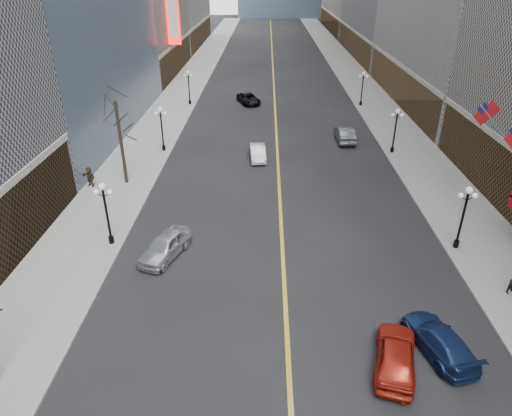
{
  "coord_description": "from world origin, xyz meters",
  "views": [
    {
      "loc": [
        -1.22,
        3.51,
        17.05
      ],
      "look_at": [
        -1.6,
        20.63,
        7.96
      ],
      "focal_mm": 32.0,
      "sensor_mm": 36.0,
      "label": 1
    }
  ],
  "objects_px": {
    "streetlamp_east_2": "(396,126)",
    "car_nb_mid": "(258,153)",
    "streetlamp_east_1": "(464,211)",
    "streetlamp_west_3": "(189,84)",
    "car_nb_far": "(249,99)",
    "streetlamp_west_2": "(161,125)",
    "streetlamp_east_3": "(363,85)",
    "car_sb_mid": "(396,355)",
    "car_sb_far": "(345,134)",
    "streetlamp_west_1": "(106,208)",
    "car_sb_near": "(439,340)",
    "car_nb_near": "(165,246)"
  },
  "relations": [
    {
      "from": "streetlamp_east_2",
      "to": "car_sb_mid",
      "type": "relative_size",
      "value": 0.98
    },
    {
      "from": "streetlamp_east_1",
      "to": "car_sb_mid",
      "type": "relative_size",
      "value": 0.98
    },
    {
      "from": "streetlamp_west_3",
      "to": "streetlamp_east_3",
      "type": "bearing_deg",
      "value": 0.0
    },
    {
      "from": "streetlamp_east_2",
      "to": "streetlamp_east_3",
      "type": "xyz_separation_m",
      "value": [
        0.0,
        18.0,
        0.0
      ]
    },
    {
      "from": "streetlamp_east_3",
      "to": "car_nb_far",
      "type": "distance_m",
      "value": 15.66
    },
    {
      "from": "streetlamp_west_1",
      "to": "streetlamp_west_3",
      "type": "bearing_deg",
      "value": 90.0
    },
    {
      "from": "car_nb_mid",
      "to": "streetlamp_west_3",
      "type": "bearing_deg",
      "value": 111.23
    },
    {
      "from": "car_nb_near",
      "to": "car_sb_near",
      "type": "height_order",
      "value": "car_nb_near"
    },
    {
      "from": "car_nb_mid",
      "to": "car_sb_far",
      "type": "height_order",
      "value": "car_sb_far"
    },
    {
      "from": "streetlamp_west_2",
      "to": "car_sb_far",
      "type": "distance_m",
      "value": 19.7
    },
    {
      "from": "streetlamp_east_2",
      "to": "car_nb_far",
      "type": "height_order",
      "value": "streetlamp_east_2"
    },
    {
      "from": "streetlamp_west_2",
      "to": "car_sb_near",
      "type": "distance_m",
      "value": 33.61
    },
    {
      "from": "car_sb_mid",
      "to": "streetlamp_east_2",
      "type": "bearing_deg",
      "value": -88.06
    },
    {
      "from": "streetlamp_west_2",
      "to": "car_nb_mid",
      "type": "distance_m",
      "value": 10.22
    },
    {
      "from": "streetlamp_west_2",
      "to": "streetlamp_west_1",
      "type": "bearing_deg",
      "value": -90.0
    },
    {
      "from": "streetlamp_west_3",
      "to": "car_sb_mid",
      "type": "bearing_deg",
      "value": -70.11
    },
    {
      "from": "streetlamp_west_3",
      "to": "car_nb_far",
      "type": "bearing_deg",
      "value": 6.8
    },
    {
      "from": "streetlamp_west_3",
      "to": "car_nb_mid",
      "type": "distance_m",
      "value": 22.28
    },
    {
      "from": "streetlamp_west_1",
      "to": "car_nb_far",
      "type": "relative_size",
      "value": 0.9
    },
    {
      "from": "streetlamp_east_2",
      "to": "car_sb_mid",
      "type": "xyz_separation_m",
      "value": [
        -6.75,
        -28.57,
        -2.11
      ]
    },
    {
      "from": "car_nb_near",
      "to": "car_sb_near",
      "type": "xyz_separation_m",
      "value": [
        15.26,
        -8.1,
        -0.1
      ]
    },
    {
      "from": "streetlamp_east_1",
      "to": "car_nb_near",
      "type": "distance_m",
      "value": 19.74
    },
    {
      "from": "car_sb_far",
      "to": "car_sb_mid",
      "type": "bearing_deg",
      "value": 84.99
    },
    {
      "from": "car_sb_near",
      "to": "streetlamp_east_2",
      "type": "bearing_deg",
      "value": -115.47
    },
    {
      "from": "car_sb_mid",
      "to": "car_nb_mid",
      "type": "bearing_deg",
      "value": -59.96
    },
    {
      "from": "car_sb_near",
      "to": "car_sb_far",
      "type": "xyz_separation_m",
      "value": [
        -0.02,
        31.05,
        0.12
      ]
    },
    {
      "from": "car_sb_mid",
      "to": "streetlamp_west_3",
      "type": "bearing_deg",
      "value": -54.87
    },
    {
      "from": "streetlamp_east_1",
      "to": "car_sb_near",
      "type": "bearing_deg",
      "value": -114.6
    },
    {
      "from": "car_nb_near",
      "to": "car_sb_mid",
      "type": "xyz_separation_m",
      "value": [
        12.83,
        -9.23,
        -0.01
      ]
    },
    {
      "from": "car_nb_near",
      "to": "car_nb_mid",
      "type": "relative_size",
      "value": 1.11
    },
    {
      "from": "streetlamp_east_2",
      "to": "car_sb_mid",
      "type": "distance_m",
      "value": 29.43
    },
    {
      "from": "streetlamp_east_2",
      "to": "car_nb_mid",
      "type": "distance_m",
      "value": 14.1
    },
    {
      "from": "car_nb_mid",
      "to": "car_nb_far",
      "type": "xyz_separation_m",
      "value": [
        -1.67,
        20.86,
        0.01
      ]
    },
    {
      "from": "car_sb_mid",
      "to": "streetlamp_east_3",
      "type": "bearing_deg",
      "value": -83.01
    },
    {
      "from": "car_sb_mid",
      "to": "car_sb_far",
      "type": "bearing_deg",
      "value": -79.04
    },
    {
      "from": "car_sb_mid",
      "to": "car_sb_far",
      "type": "distance_m",
      "value": 32.27
    },
    {
      "from": "streetlamp_east_1",
      "to": "streetlamp_west_3",
      "type": "distance_m",
      "value": 43.05
    },
    {
      "from": "streetlamp_west_1",
      "to": "car_sb_near",
      "type": "distance_m",
      "value": 21.58
    },
    {
      "from": "car_sb_mid",
      "to": "streetlamp_west_1",
      "type": "bearing_deg",
      "value": -16.85
    },
    {
      "from": "streetlamp_east_2",
      "to": "streetlamp_west_1",
      "type": "distance_m",
      "value": 29.68
    },
    {
      "from": "streetlamp_east_3",
      "to": "streetlamp_west_1",
      "type": "xyz_separation_m",
      "value": [
        -23.6,
        -36.0,
        0.0
      ]
    },
    {
      "from": "streetlamp_west_3",
      "to": "car_sb_far",
      "type": "xyz_separation_m",
      "value": [
        19.25,
        -14.39,
        -2.09
      ]
    },
    {
      "from": "streetlamp_east_1",
      "to": "streetlamp_east_3",
      "type": "distance_m",
      "value": 36.0
    },
    {
      "from": "streetlamp_east_3",
      "to": "car_sb_near",
      "type": "distance_m",
      "value": 45.7
    },
    {
      "from": "car_sb_near",
      "to": "car_sb_far",
      "type": "bearing_deg",
      "value": -106.48
    },
    {
      "from": "streetlamp_east_3",
      "to": "streetlamp_west_3",
      "type": "height_order",
      "value": "same"
    },
    {
      "from": "streetlamp_east_1",
      "to": "streetlamp_east_3",
      "type": "height_order",
      "value": "same"
    },
    {
      "from": "car_sb_near",
      "to": "car_sb_mid",
      "type": "distance_m",
      "value": 2.68
    },
    {
      "from": "streetlamp_east_1",
      "to": "car_nb_mid",
      "type": "height_order",
      "value": "streetlamp_east_1"
    },
    {
      "from": "streetlamp_west_3",
      "to": "streetlamp_west_1",
      "type": "bearing_deg",
      "value": -90.0
    }
  ]
}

